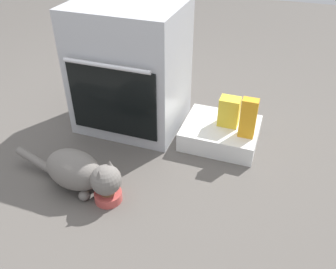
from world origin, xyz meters
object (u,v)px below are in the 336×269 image
at_px(oven, 131,68).
at_px(food_bowl, 108,195).
at_px(pantry_cabinet, 220,133).
at_px(juice_carton, 248,118).
at_px(snack_bag, 229,112).
at_px(cat, 80,172).

distance_m(oven, food_bowl, 0.83).
bearing_deg(oven, pantry_cabinet, -2.96).
height_order(juice_carton, snack_bag, juice_carton).
bearing_deg(snack_bag, juice_carton, -33.85).
relative_size(food_bowl, cat, 0.20).
xyz_separation_m(juice_carton, snack_bag, (-0.12, 0.08, -0.03)).
bearing_deg(snack_bag, oven, 179.08).
relative_size(pantry_cabinet, juice_carton, 1.88).
xyz_separation_m(pantry_cabinet, food_bowl, (-0.42, -0.69, -0.03)).
bearing_deg(juice_carton, cat, -141.06).
bearing_deg(juice_carton, food_bowl, -132.79).
bearing_deg(pantry_cabinet, food_bowl, -121.54).
bearing_deg(snack_bag, pantry_cabinet, -149.17).
relative_size(pantry_cabinet, cat, 0.65).
height_order(food_bowl, cat, cat).
relative_size(cat, juice_carton, 2.88).
relative_size(food_bowl, snack_bag, 0.79).
xyz_separation_m(food_bowl, cat, (-0.17, 0.02, 0.09)).
relative_size(cat, snack_bag, 3.84).
bearing_deg(cat, snack_bag, 56.29).
relative_size(juice_carton, snack_bag, 1.33).
height_order(oven, food_bowl, oven).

